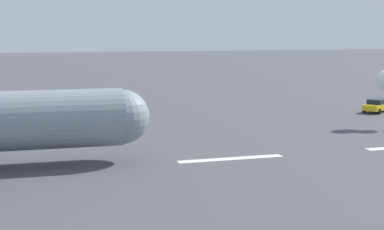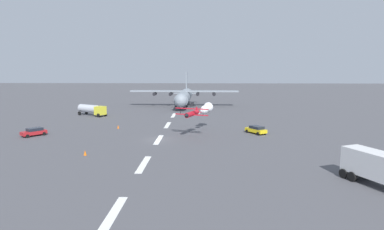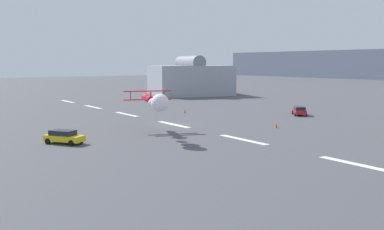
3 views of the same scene
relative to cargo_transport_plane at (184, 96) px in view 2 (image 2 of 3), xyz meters
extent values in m
plane|color=#4C4C51|center=(-50.85, 1.73, -3.41)|extent=(440.00, 440.00, 0.00)
cube|color=white|center=(-81.82, 1.73, -3.41)|extent=(8.00, 0.90, 0.01)
cube|color=white|center=(-66.34, 1.73, -3.41)|extent=(8.00, 0.90, 0.01)
cube|color=white|center=(-50.85, 1.73, -3.41)|extent=(8.00, 0.90, 0.01)
cube|color=white|center=(-35.37, 1.73, -3.41)|extent=(8.00, 0.90, 0.01)
cube|color=white|center=(-19.89, 1.73, -3.41)|extent=(8.00, 0.90, 0.01)
cylinder|color=gray|center=(1.16, -0.02, -0.17)|extent=(26.78, 4.62, 4.08)
sphere|color=gray|center=(-12.19, 0.25, -0.17)|extent=(3.88, 3.88, 3.88)
cube|color=gray|center=(1.16, -0.02, 1.66)|extent=(3.92, 35.56, 0.40)
cylinder|color=black|center=(0.96, 9.74, 0.76)|extent=(2.42, 1.15, 1.10)
cylinder|color=black|center=(0.85, 4.42, 0.76)|extent=(2.42, 1.15, 1.10)
cylinder|color=black|center=(0.67, -4.45, 0.76)|extent=(2.42, 1.15, 1.10)
cylinder|color=black|center=(0.56, -9.78, 0.76)|extent=(2.42, 1.15, 1.10)
cube|color=gray|center=(12.37, -0.25, 4.87)|extent=(2.81, 0.36, 6.00)
cube|color=gray|center=(12.37, -0.25, 0.13)|extent=(2.18, 9.04, 0.24)
cube|color=black|center=(2.11, -2.58, -2.81)|extent=(3.22, 1.06, 1.20)
cube|color=black|center=(2.21, 2.50, -2.81)|extent=(3.22, 1.06, 1.20)
cylinder|color=red|center=(-47.83, -4.13, 0.87)|extent=(5.21, 2.62, 0.93)
cube|color=red|center=(-48.01, -4.06, 0.72)|extent=(2.70, 6.20, 0.12)
cube|color=red|center=(-48.01, -4.06, 1.84)|extent=(2.70, 6.20, 0.12)
cylinder|color=black|center=(-48.76, -6.16, 1.28)|extent=(0.08, 0.08, 1.12)
cylinder|color=black|center=(-47.26, -1.97, 1.28)|extent=(0.08, 0.08, 1.12)
cube|color=red|center=(-45.62, -4.92, 1.32)|extent=(0.69, 0.33, 1.10)
cube|color=red|center=(-45.62, -4.92, 0.92)|extent=(1.24, 2.09, 0.08)
cone|color=black|center=(-50.61, -3.14, 0.87)|extent=(0.92, 0.98, 0.79)
sphere|color=white|center=(-44.60, -5.21, 0.58)|extent=(0.70, 0.70, 0.70)
sphere|color=white|center=(-42.92, -6.13, 0.78)|extent=(1.08, 1.08, 1.08)
sphere|color=white|center=(-40.63, -6.49, 0.77)|extent=(1.67, 1.67, 1.67)
sphere|color=white|center=(-39.17, -7.30, 1.11)|extent=(2.02, 2.02, 2.02)
cylinder|color=black|center=(-71.33, -25.25, -2.86)|extent=(1.15, 0.76, 1.10)
cylinder|color=black|center=(-70.23, -24.77, -2.86)|extent=(1.15, 0.76, 1.10)
cylinder|color=black|center=(-72.33, -22.96, -2.86)|extent=(1.15, 0.76, 1.10)
cylinder|color=black|center=(-71.23, -22.48, -2.86)|extent=(1.15, 0.76, 1.10)
cube|color=yellow|center=(-22.75, 20.74, -1.81)|extent=(3.18, 3.11, 2.20)
cylinder|color=#B7BCC6|center=(-20.58, 24.47, -1.56)|extent=(5.04, 6.61, 2.10)
cylinder|color=black|center=(-22.01, 19.62, -2.91)|extent=(0.78, 1.03, 1.00)
cylinder|color=black|center=(-18.33, 25.95, -2.91)|extent=(0.78, 1.03, 1.00)
cylinder|color=black|center=(-24.09, 20.82, -2.91)|extent=(0.78, 1.03, 1.00)
cylinder|color=black|center=(-20.41, 27.16, -2.91)|extent=(0.78, 1.03, 1.00)
cube|color=yellow|center=(-44.61, -16.48, -2.77)|extent=(4.72, 3.98, 0.65)
cube|color=#1E232D|center=(-44.77, -16.59, -2.17)|extent=(3.15, 2.87, 0.55)
cylinder|color=black|center=(-43.81, -14.86, -3.09)|extent=(0.65, 0.54, 0.64)
cylinder|color=black|center=(-46.41, -16.60, -3.09)|extent=(0.65, 0.54, 0.64)
cylinder|color=black|center=(-42.81, -16.36, -3.09)|extent=(0.65, 0.54, 0.64)
cylinder|color=black|center=(-45.41, -18.10, -3.09)|extent=(0.65, 0.54, 0.64)
cube|color=#B21E23|center=(-48.32, 25.61, -2.77)|extent=(4.55, 4.18, 0.65)
cube|color=#1E232D|center=(-48.17, 25.48, -2.17)|extent=(3.10, 2.95, 0.55)
cylinder|color=black|center=(-50.09, 25.89, -3.09)|extent=(0.64, 0.57, 0.64)
cylinder|color=black|center=(-47.69, 23.94, -3.09)|extent=(0.64, 0.57, 0.64)
cylinder|color=black|center=(-48.95, 27.28, -3.09)|extent=(0.64, 0.57, 0.64)
cylinder|color=black|center=(-46.56, 25.33, -3.09)|extent=(0.64, 0.57, 0.64)
cone|color=orange|center=(-62.00, 11.08, -3.04)|extent=(0.44, 0.44, 0.75)
cone|color=orange|center=(-39.98, 11.72, -3.04)|extent=(0.44, 0.44, 0.75)
camera|label=1|loc=(-5.45, 40.39, 5.85)|focal=53.85mm
camera|label=2|loc=(-109.54, -6.09, 9.30)|focal=31.56mm
camera|label=3|loc=(3.57, -32.17, 5.61)|focal=41.45mm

